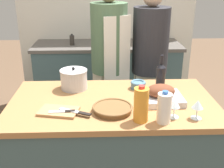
# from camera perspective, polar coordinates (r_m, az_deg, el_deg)

# --- Properties ---
(kitchen_island) EXTENTS (1.49, 0.84, 0.90)m
(kitchen_island) POSITION_cam_1_polar(r_m,az_deg,el_deg) (2.27, 0.13, -13.69)
(kitchen_island) COLOR #3D565B
(kitchen_island) RESTS_ON ground_plane
(back_counter) EXTENTS (1.87, 0.60, 0.92)m
(back_counter) POSITION_cam_1_polar(r_m,az_deg,el_deg) (3.73, -0.91, 1.30)
(back_counter) COLOR #3D565B
(back_counter) RESTS_ON ground_plane
(back_wall) EXTENTS (2.37, 0.10, 2.55)m
(back_wall) POSITION_cam_1_polar(r_m,az_deg,el_deg) (3.88, -1.11, 14.50)
(back_wall) COLOR silver
(back_wall) RESTS_ON ground_plane
(roasting_pan) EXTENTS (0.32, 0.27, 0.13)m
(roasting_pan) POSITION_cam_1_polar(r_m,az_deg,el_deg) (2.04, 9.82, -2.24)
(roasting_pan) COLOR #BCBCC1
(roasting_pan) RESTS_ON kitchen_island
(wicker_basket) EXTENTS (0.27, 0.27, 0.04)m
(wicker_basket) POSITION_cam_1_polar(r_m,az_deg,el_deg) (1.88, 0.11, -4.98)
(wicker_basket) COLOR brown
(wicker_basket) RESTS_ON kitchen_island
(cutting_board) EXTENTS (0.28, 0.21, 0.02)m
(cutting_board) POSITION_cam_1_polar(r_m,az_deg,el_deg) (1.90, -10.77, -5.46)
(cutting_board) COLOR #AD7F51
(cutting_board) RESTS_ON kitchen_island
(stock_pot) EXTENTS (0.22, 0.22, 0.18)m
(stock_pot) POSITION_cam_1_polar(r_m,az_deg,el_deg) (2.24, -7.74, 0.97)
(stock_pot) COLOR #B7B7BC
(stock_pot) RESTS_ON kitchen_island
(mixing_bowl) EXTENTS (0.12, 0.12, 0.06)m
(mixing_bowl) POSITION_cam_1_polar(r_m,az_deg,el_deg) (2.25, 5.33, -0.10)
(mixing_bowl) COLOR slate
(mixing_bowl) RESTS_ON kitchen_island
(juice_jug) EXTENTS (0.09, 0.09, 0.24)m
(juice_jug) POSITION_cam_1_polar(r_m,az_deg,el_deg) (1.73, 5.93, -4.20)
(juice_jug) COLOR orange
(juice_jug) RESTS_ON kitchen_island
(milk_jug) EXTENTS (0.09, 0.09, 0.21)m
(milk_jug) POSITION_cam_1_polar(r_m,az_deg,el_deg) (1.75, 10.56, -4.81)
(milk_jug) COLOR white
(milk_jug) RESTS_ON kitchen_island
(wine_bottle_green) EXTENTS (0.07, 0.07, 0.27)m
(wine_bottle_green) POSITION_cam_1_polar(r_m,az_deg,el_deg) (2.28, 9.89, 1.92)
(wine_bottle_green) COLOR black
(wine_bottle_green) RESTS_ON kitchen_island
(wine_glass_left) EXTENTS (0.07, 0.07, 0.13)m
(wine_glass_left) POSITION_cam_1_polar(r_m,az_deg,el_deg) (1.84, 17.02, -4.14)
(wine_glass_left) COLOR silver
(wine_glass_left) RESTS_ON kitchen_island
(wine_glass_right) EXTENTS (0.07, 0.07, 0.13)m
(wine_glass_right) POSITION_cam_1_polar(r_m,az_deg,el_deg) (1.82, 12.59, -4.02)
(wine_glass_right) COLOR silver
(wine_glass_right) RESTS_ON kitchen_island
(knife_chef) EXTENTS (0.22, 0.12, 0.01)m
(knife_chef) POSITION_cam_1_polar(r_m,az_deg,el_deg) (1.85, -7.31, -5.64)
(knife_chef) COLOR #B7B7BC
(knife_chef) RESTS_ON cutting_board
(knife_paring) EXTENTS (0.17, 0.04, 0.01)m
(knife_paring) POSITION_cam_1_polar(r_m,az_deg,el_deg) (1.87, -9.94, -5.50)
(knife_paring) COLOR #B7B7BC
(knife_paring) RESTS_ON cutting_board
(condiment_bottle_tall) EXTENTS (0.06, 0.06, 0.15)m
(condiment_bottle_tall) POSITION_cam_1_polar(r_m,az_deg,el_deg) (3.63, 10.42, 9.02)
(condiment_bottle_tall) COLOR #B28E2D
(condiment_bottle_tall) RESTS_ON back_counter
(condiment_bottle_short) EXTENTS (0.06, 0.06, 0.14)m
(condiment_bottle_short) POSITION_cam_1_polar(r_m,az_deg,el_deg) (3.57, -8.13, 8.84)
(condiment_bottle_short) COLOR #332D28
(condiment_bottle_short) RESTS_ON back_counter
(person_cook_aproned) EXTENTS (0.38, 0.40, 1.70)m
(person_cook_aproned) POSITION_cam_1_polar(r_m,az_deg,el_deg) (2.86, -0.57, 4.96)
(person_cook_aproned) COLOR beige
(person_cook_aproned) RESTS_ON ground_plane
(person_cook_guest) EXTENTS (0.36, 0.36, 1.65)m
(person_cook_guest) POSITION_cam_1_polar(r_m,az_deg,el_deg) (2.94, 7.65, 4.58)
(person_cook_guest) COLOR beige
(person_cook_guest) RESTS_ON ground_plane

